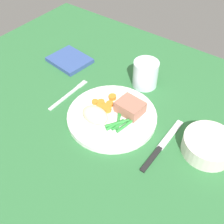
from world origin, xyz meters
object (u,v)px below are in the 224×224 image
object	(u,v)px
water_glass	(145,75)
napkin	(70,60)
fork	(68,95)
knife	(162,146)
salad_bowl	(209,145)
meat_portion	(130,107)
dinner_plate	(112,116)

from	to	relation	value
water_glass	napkin	bearing A→B (deg)	-169.60
fork	knife	xyz separation A→B (cm)	(33.30, -0.03, -0.00)
knife	salad_bowl	world-z (taller)	salad_bowl
knife	meat_portion	bearing A→B (deg)	162.94
meat_portion	fork	size ratio (longest dim) A/B	0.43
knife	dinner_plate	bearing A→B (deg)	-179.73
knife	water_glass	xyz separation A→B (cm)	(-17.05, 18.74, 3.46)
meat_portion	knife	distance (cm)	14.07
water_glass	napkin	size ratio (longest dim) A/B	0.64
water_glass	dinner_plate	bearing A→B (deg)	-88.19
dinner_plate	salad_bowl	xyz separation A→B (cm)	(26.46, 5.33, 1.79)
water_glass	knife	bearing A→B (deg)	-47.71
knife	water_glass	distance (cm)	25.57
meat_portion	water_glass	bearing A→B (deg)	105.61
knife	napkin	distance (cm)	47.16
meat_portion	salad_bowl	world-z (taller)	meat_portion
fork	salad_bowl	size ratio (longest dim) A/B	1.26
napkin	knife	bearing A→B (deg)	-16.74
salad_bowl	napkin	xyz separation A→B (cm)	(-55.16, 7.97, -1.88)
fork	salad_bowl	world-z (taller)	salad_bowl
fork	napkin	world-z (taller)	napkin
dinner_plate	meat_portion	size ratio (longest dim) A/B	3.57
meat_portion	water_glass	distance (cm)	14.99
napkin	dinner_plate	bearing A→B (deg)	-24.86
dinner_plate	fork	xyz separation A→B (cm)	(-16.83, -0.26, -0.60)
fork	napkin	bearing A→B (deg)	129.30
dinner_plate	napkin	distance (cm)	31.63
fork	napkin	size ratio (longest dim) A/B	1.22
dinner_plate	water_glass	bearing A→B (deg)	91.81
salad_bowl	water_glass	bearing A→B (deg)	154.11
meat_portion	salad_bowl	bearing A→B (deg)	3.24
knife	salad_bowl	distance (cm)	11.71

